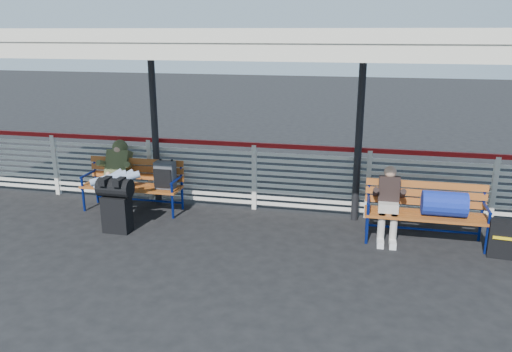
% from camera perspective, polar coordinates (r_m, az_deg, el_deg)
% --- Properties ---
extents(ground, '(60.00, 60.00, 0.00)m').
position_cam_1_polar(ground, '(7.44, -3.43, -8.66)').
color(ground, black).
rests_on(ground, ground).
extents(fence, '(12.08, 0.08, 1.24)m').
position_cam_1_polar(fence, '(8.94, -0.19, 0.22)').
color(fence, silver).
rests_on(fence, ground).
extents(canopy, '(12.60, 3.60, 3.16)m').
position_cam_1_polar(canopy, '(7.59, -1.98, 15.57)').
color(canopy, silver).
rests_on(canopy, ground).
extents(luggage_stack, '(0.54, 0.31, 0.90)m').
position_cam_1_polar(luggage_stack, '(8.28, -15.70, -2.98)').
color(luggage_stack, black).
rests_on(luggage_stack, ground).
extents(bench_left, '(1.80, 0.56, 0.95)m').
position_cam_1_polar(bench_left, '(9.11, -12.65, -0.26)').
color(bench_left, '#B05222').
rests_on(bench_left, ground).
extents(bench_right, '(1.80, 0.56, 0.92)m').
position_cam_1_polar(bench_right, '(7.98, 19.88, -3.16)').
color(bench_right, '#B05222').
rests_on(bench_right, ground).
extents(traveler_man, '(0.93, 1.64, 0.77)m').
position_cam_1_polar(traveler_man, '(8.94, -15.74, 0.07)').
color(traveler_man, '#879BB6').
rests_on(traveler_man, ground).
extents(companion_person, '(0.32, 0.66, 1.15)m').
position_cam_1_polar(companion_person, '(7.92, 14.90, -2.98)').
color(companion_person, '#B7B2A6').
rests_on(companion_person, ground).
extents(suitcase_side, '(0.41, 0.28, 0.55)m').
position_cam_1_polar(suitcase_side, '(8.00, 26.38, -6.46)').
color(suitcase_side, black).
rests_on(suitcase_side, ground).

